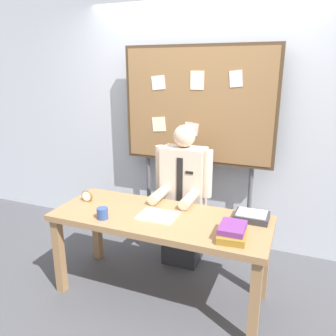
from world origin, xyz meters
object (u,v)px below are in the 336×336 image
(open_notebook, at_px, (158,216))
(book_stack, at_px, (232,232))
(paper_tray, at_px, (252,216))
(desk, at_px, (160,226))
(bulletin_board, at_px, (197,108))
(coffee_mug, at_px, (103,213))
(desk_clock, at_px, (87,196))
(person, at_px, (183,201))

(open_notebook, bearing_deg, book_stack, -10.67)
(book_stack, height_order, paper_tray, book_stack)
(desk, relative_size, open_notebook, 5.85)
(bulletin_board, distance_m, coffee_mug, 1.41)
(open_notebook, bearing_deg, desk_clock, 175.46)
(desk, height_order, open_notebook, open_notebook)
(desk, xyz_separation_m, paper_tray, (0.69, 0.20, 0.12))
(bulletin_board, xyz_separation_m, coffee_mug, (-0.39, -1.15, -0.71))
(bulletin_board, distance_m, book_stack, 1.42)
(bulletin_board, bearing_deg, open_notebook, -90.71)
(desk_clock, height_order, paper_tray, desk_clock)
(desk, distance_m, desk_clock, 0.73)
(person, bearing_deg, paper_tray, -27.03)
(book_stack, xyz_separation_m, open_notebook, (-0.62, 0.12, -0.04))
(coffee_mug, bearing_deg, bulletin_board, 71.13)
(desk, xyz_separation_m, coffee_mug, (-0.39, -0.22, 0.13))
(desk, distance_m, coffee_mug, 0.47)
(desk, relative_size, bulletin_board, 0.84)
(open_notebook, distance_m, coffee_mug, 0.43)
(person, bearing_deg, book_stack, -48.69)
(desk_clock, relative_size, paper_tray, 0.40)
(person, bearing_deg, bulletin_board, 90.04)
(book_stack, xyz_separation_m, paper_tray, (0.08, 0.34, -0.01))
(paper_tray, bearing_deg, book_stack, -103.71)
(book_stack, relative_size, desk_clock, 2.84)
(coffee_mug, bearing_deg, person, 62.74)
(desk_clock, distance_m, coffee_mug, 0.41)
(desk, height_order, paper_tray, paper_tray)
(person, distance_m, bulletin_board, 0.92)
(book_stack, distance_m, paper_tray, 0.35)
(desk, bearing_deg, coffee_mug, -151.37)
(person, height_order, book_stack, person)
(person, height_order, bulletin_board, bulletin_board)
(desk, relative_size, coffee_mug, 19.61)
(person, xyz_separation_m, book_stack, (0.60, -0.69, 0.13))
(desk, relative_size, person, 1.27)
(person, bearing_deg, desk_clock, -144.20)
(open_notebook, distance_m, paper_tray, 0.73)
(bulletin_board, distance_m, open_notebook, 1.21)
(open_notebook, height_order, desk_clock, desk_clock)
(desk_clock, height_order, coffee_mug, desk_clock)
(coffee_mug, relative_size, paper_tray, 0.34)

